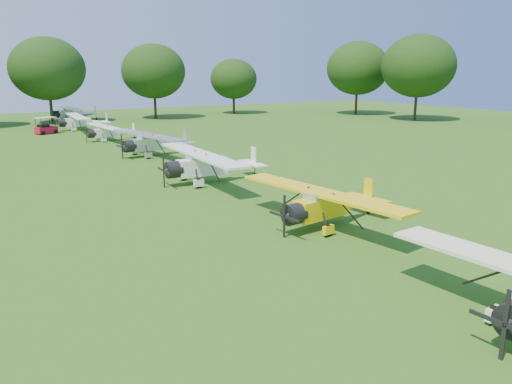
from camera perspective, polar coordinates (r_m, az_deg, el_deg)
ground at (r=30.51m, az=-0.72°, el=-1.36°), size 160.00×160.00×0.00m
tree_belt at (r=31.54m, az=4.86°, el=13.84°), size 137.36×130.27×14.52m
aircraft_2 at (r=26.26m, az=8.27°, el=-1.19°), size 6.86×10.87×2.13m
aircraft_3 at (r=36.27m, az=-5.33°, el=3.28°), size 7.63×12.13×2.40m
aircraft_4 at (r=48.77m, az=-11.57°, el=5.68°), size 7.35×11.64×2.29m
aircraft_5 at (r=60.49m, az=-16.35°, el=6.70°), size 6.03×9.60×1.89m
aircraft_6 at (r=72.44m, az=-19.28°, el=7.70°), size 6.92×11.02×2.17m
aircraft_7 at (r=86.35m, az=-20.15°, el=8.55°), size 7.42×11.81×2.32m
golf_cart at (r=69.61m, az=-22.92°, el=6.71°), size 2.85×2.29×2.13m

